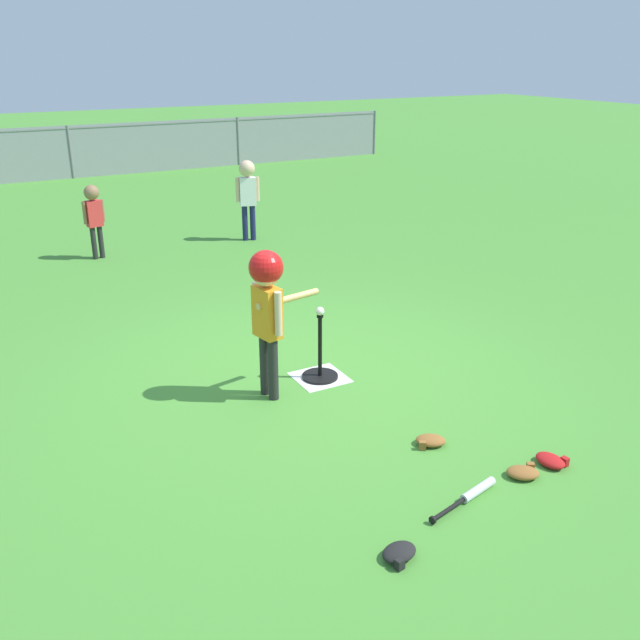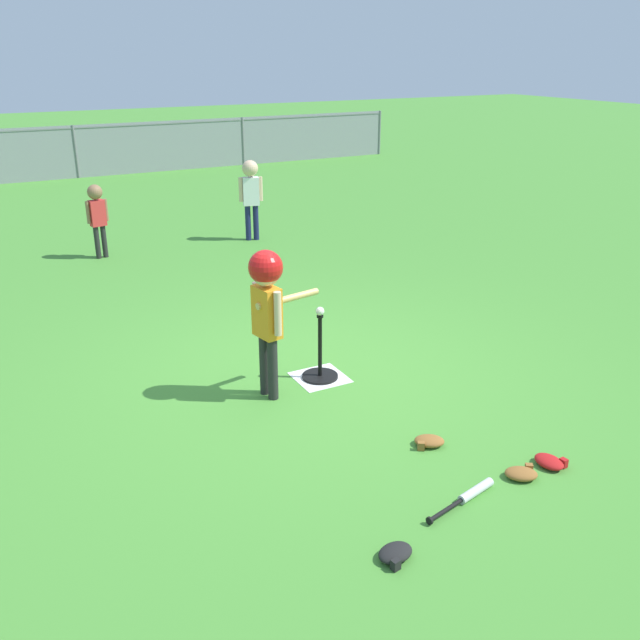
# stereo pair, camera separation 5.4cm
# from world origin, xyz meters

# --- Properties ---
(ground_plane) EXTENTS (60.00, 60.00, 0.00)m
(ground_plane) POSITION_xyz_m (0.00, 0.00, 0.00)
(ground_plane) COLOR #478C33
(home_plate) EXTENTS (0.44, 0.44, 0.01)m
(home_plate) POSITION_xyz_m (0.03, -0.13, 0.00)
(home_plate) COLOR white
(home_plate) RESTS_ON ground_plane
(batting_tee) EXTENTS (0.32, 0.32, 0.59)m
(batting_tee) POSITION_xyz_m (0.03, -0.13, 0.09)
(batting_tee) COLOR black
(batting_tee) RESTS_ON ground_plane
(baseball_on_tee) EXTENTS (0.07, 0.07, 0.07)m
(baseball_on_tee) POSITION_xyz_m (0.03, -0.13, 0.63)
(baseball_on_tee) COLOR white
(baseball_on_tee) RESTS_ON batting_tee
(batter_child) EXTENTS (0.65, 0.36, 1.27)m
(batter_child) POSITION_xyz_m (-0.50, -0.23, 0.90)
(batter_child) COLOR #262626
(batter_child) RESTS_ON ground_plane
(fielder_deep_right) EXTENTS (0.30, 0.20, 1.02)m
(fielder_deep_right) POSITION_xyz_m (-0.88, 4.63, 0.66)
(fielder_deep_right) COLOR #262626
(fielder_deep_right) RESTS_ON ground_plane
(fielder_deep_left) EXTENTS (0.34, 0.24, 1.20)m
(fielder_deep_left) POSITION_xyz_m (1.35, 4.54, 0.77)
(fielder_deep_left) COLOR #191E4C
(fielder_deep_left) RESTS_ON ground_plane
(spare_bat_silver) EXTENTS (0.63, 0.20, 0.06)m
(spare_bat_silver) POSITION_xyz_m (0.05, -2.15, 0.03)
(spare_bat_silver) COLOR silver
(spare_bat_silver) RESTS_ON ground_plane
(glove_by_plate) EXTENTS (0.19, 0.24, 0.07)m
(glove_by_plate) POSITION_xyz_m (0.79, -2.12, 0.04)
(glove_by_plate) COLOR #B21919
(glove_by_plate) RESTS_ON ground_plane
(glove_near_bats) EXTENTS (0.24, 0.20, 0.07)m
(glove_near_bats) POSITION_xyz_m (-0.69, -2.39, 0.04)
(glove_near_bats) COLOR black
(glove_near_bats) RESTS_ON ground_plane
(glove_tossed_aside) EXTENTS (0.27, 0.25, 0.07)m
(glove_tossed_aside) POSITION_xyz_m (0.20, -1.50, 0.04)
(glove_tossed_aside) COLOR brown
(glove_tossed_aside) RESTS_ON ground_plane
(glove_outfield_drop) EXTENTS (0.27, 0.25, 0.07)m
(glove_outfield_drop) POSITION_xyz_m (0.51, -2.13, 0.04)
(glove_outfield_drop) COLOR brown
(glove_outfield_drop) RESTS_ON ground_plane
(outfield_fence) EXTENTS (16.06, 0.06, 1.15)m
(outfield_fence) POSITION_xyz_m (0.00, 11.38, 0.62)
(outfield_fence) COLOR slate
(outfield_fence) RESTS_ON ground_plane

